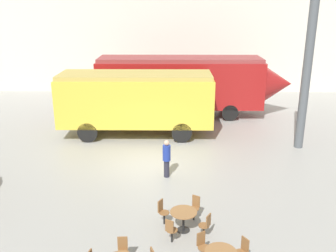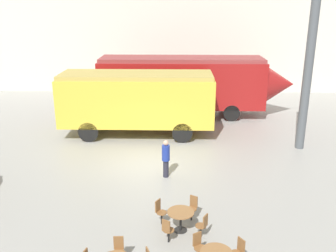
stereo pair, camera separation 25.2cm
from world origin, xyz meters
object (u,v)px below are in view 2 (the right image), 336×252
(cafe_table_near, at_px, (181,216))
(visitor_person, at_px, (166,157))
(passenger_coach_vintage, at_px, (137,99))
(cafe_chair_0, at_px, (193,206))
(streamlined_locomotive, at_px, (193,82))

(cafe_table_near, xyz_separation_m, visitor_person, (-0.61, 4.05, 0.35))
(cafe_table_near, bearing_deg, passenger_coach_vintage, 104.01)
(cafe_chair_0, bearing_deg, cafe_table_near, -0.00)
(passenger_coach_vintage, xyz_separation_m, cafe_chair_0, (2.81, -8.89, -1.60))
(streamlined_locomotive, distance_m, visitor_person, 9.69)
(cafe_table_near, distance_m, visitor_person, 4.11)
(cafe_chair_0, bearing_deg, streamlined_locomotive, -151.57)
(cafe_chair_0, relative_size, visitor_person, 0.52)
(visitor_person, bearing_deg, streamlined_locomotive, 80.81)
(cafe_chair_0, xyz_separation_m, visitor_person, (-1.03, 3.35, 0.40))
(streamlined_locomotive, distance_m, cafe_chair_0, 12.95)
(passenger_coach_vintage, height_order, cafe_chair_0, passenger_coach_vintage)
(streamlined_locomotive, relative_size, visitor_person, 7.54)
(streamlined_locomotive, xyz_separation_m, passenger_coach_vintage, (-3.32, -3.93, -0.14))
(streamlined_locomotive, distance_m, passenger_coach_vintage, 5.14)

